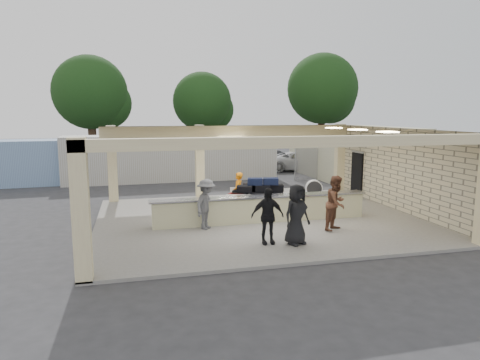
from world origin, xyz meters
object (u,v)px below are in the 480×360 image
object	(u,v)px
baggage_handler	(238,192)
passenger_c	(206,204)
luggage_cart	(258,195)
passenger_b	(267,216)
container_blue	(41,162)
container_white	(173,157)
passenger_a	(336,203)
car_white_a	(300,161)
baggage_counter	(262,209)
car_white_b	(347,156)
drum_fan	(314,189)
car_dark	(274,159)
passenger_d	(297,214)

from	to	relation	value
baggage_handler	passenger_c	xyz separation A→B (m)	(-1.68, -2.25, 0.06)
luggage_cart	passenger_c	bearing A→B (deg)	-128.60
passenger_b	container_blue	distance (m)	17.19
container_white	passenger_a	bearing A→B (deg)	-73.23
luggage_cart	car_white_a	distance (m)	14.45
passenger_c	container_blue	world-z (taller)	container_blue
passenger_a	passenger_b	size ratio (longest dim) A/B	1.08
baggage_counter	car_white_b	distance (m)	18.73
baggage_counter	container_white	xyz separation A→B (m)	(-2.22, 11.65, 0.80)
luggage_cart	passenger_b	world-z (taller)	passenger_b
container_blue	baggage_handler	bearing A→B (deg)	-51.10
passenger_a	passenger_c	size ratio (longest dim) A/B	1.08
luggage_cart	baggage_handler	world-z (taller)	baggage_handler
luggage_cart	container_white	size ratio (longest dim) A/B	0.23
passenger_a	container_white	bearing A→B (deg)	70.62
car_white_b	container_blue	xyz separation A→B (m)	(-21.18, -3.00, 0.49)
drum_fan	passenger_b	size ratio (longest dim) A/B	0.50
passenger_a	passenger_c	distance (m)	4.48
car_dark	container_white	distance (m)	8.94
car_white_b	container_white	world-z (taller)	container_white
container_blue	drum_fan	bearing A→B (deg)	-35.37
drum_fan	container_white	xyz separation A→B (m)	(-5.89, 8.06, 0.81)
passenger_b	luggage_cart	bearing A→B (deg)	79.36
baggage_counter	container_white	bearing A→B (deg)	100.80
baggage_counter	passenger_c	distance (m)	2.25
passenger_c	container_white	distance (m)	12.16
car_dark	car_white_a	bearing A→B (deg)	-102.89
passenger_b	baggage_counter	bearing A→B (deg)	78.44
luggage_cart	baggage_handler	distance (m)	0.98
passenger_a	car_white_b	distance (m)	18.98
passenger_c	passenger_d	bearing A→B (deg)	-95.35
car_white_b	car_white_a	bearing A→B (deg)	122.76
passenger_b	car_white_b	distance (m)	21.22
passenger_d	container_blue	world-z (taller)	container_blue
passenger_c	container_blue	bearing A→B (deg)	71.42
car_white_b	container_blue	distance (m)	21.40
baggage_counter	luggage_cart	world-z (taller)	luggage_cart
passenger_c	luggage_cart	bearing A→B (deg)	-17.14
luggage_cart	passenger_b	size ratio (longest dim) A/B	1.65
passenger_c	container_white	bearing A→B (deg)	40.03
car_dark	container_blue	world-z (taller)	container_blue
baggage_counter	passenger_a	distance (m)	2.79
car_white_a	passenger_b	bearing A→B (deg)	165.81
passenger_a	passenger_d	xyz separation A→B (m)	(-1.92, -1.18, -0.01)
drum_fan	container_white	world-z (taller)	container_white
baggage_counter	car_white_a	bearing A→B (deg)	62.79
container_blue	container_white	bearing A→B (deg)	-5.51
car_white_a	container_white	xyz separation A→B (m)	(-9.28, -2.07, 0.71)
baggage_handler	container_white	distance (m)	10.06
luggage_cart	car_white_b	distance (m)	17.82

